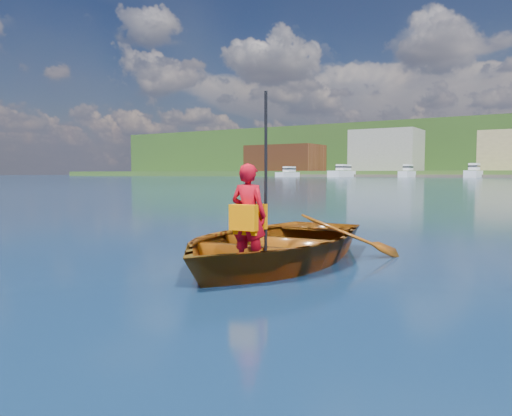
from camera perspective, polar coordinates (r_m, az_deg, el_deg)
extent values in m
plane|color=#121E42|center=(6.71, -8.39, -6.46)|extent=(600.00, 600.00, 0.00)
imported|color=brown|center=(6.78, 1.79, -4.01)|extent=(3.14, 4.22, 0.84)
imported|color=#B30616|center=(5.87, -0.86, -0.89)|extent=(0.46, 0.32, 1.23)
cube|color=orange|center=(5.77, -1.44, -1.10)|extent=(0.35, 0.12, 0.30)
cube|color=orange|center=(5.98, -0.29, -0.92)|extent=(0.34, 0.10, 0.30)
cube|color=orange|center=(5.89, -0.85, -2.76)|extent=(0.31, 0.24, 0.05)
cylinder|color=black|center=(5.91, 1.12, 3.26)|extent=(0.04, 0.04, 2.07)
cube|color=maroon|center=(194.49, 3.31, 5.70)|extent=(28.00, 16.00, 10.00)
cube|color=gray|center=(178.63, 14.67, 6.37)|extent=(22.00, 16.00, 14.00)
cube|color=white|center=(168.69, 3.64, 3.81)|extent=(3.21, 11.45, 1.68)
cube|color=white|center=(169.70, 3.83, 4.45)|extent=(2.24, 5.15, 1.80)
cube|color=black|center=(169.71, 3.83, 4.49)|extent=(2.31, 5.38, 0.50)
cube|color=white|center=(160.25, 9.79, 3.82)|extent=(3.90, 13.93, 2.19)
cube|color=white|center=(161.54, 9.99, 4.60)|extent=(2.73, 6.27, 1.80)
cube|color=black|center=(161.55, 9.99, 4.64)|extent=(2.81, 6.55, 0.50)
cube|color=white|center=(153.56, 16.88, 3.68)|extent=(2.69, 9.59, 2.03)
cube|color=white|center=(154.50, 16.99, 4.46)|extent=(1.88, 4.32, 1.80)
cube|color=black|center=(154.50, 16.99, 4.50)|extent=(1.93, 4.51, 0.50)
cube|color=white|center=(149.75, 23.59, 3.53)|extent=(3.27, 11.69, 2.15)
cube|color=white|center=(150.91, 23.68, 4.36)|extent=(2.29, 5.26, 1.80)
cube|color=black|center=(150.91, 23.68, 4.40)|extent=(2.36, 5.49, 0.50)
cylinder|color=#382314|center=(236.65, 9.20, 5.56)|extent=(0.80, 0.80, 2.76)
sphere|color=#2D581F|center=(236.78, 9.21, 6.45)|extent=(5.15, 5.15, 5.15)
cylinder|color=#382314|center=(239.49, 7.46, 5.51)|extent=(0.80, 0.80, 2.47)
sphere|color=#2D581F|center=(239.60, 7.47, 6.30)|extent=(4.60, 4.60, 4.60)
cylinder|color=#382314|center=(273.95, 22.19, 7.40)|extent=(0.80, 0.80, 4.08)
sphere|color=#2D581F|center=(274.36, 22.22, 8.53)|extent=(7.62, 7.62, 7.62)
cylinder|color=#382314|center=(234.06, 22.51, 5.93)|extent=(0.80, 0.80, 2.54)
sphere|color=#2D581F|center=(234.21, 22.54, 6.76)|extent=(4.74, 4.74, 4.74)
cylinder|color=#382314|center=(261.23, 15.12, 6.87)|extent=(0.80, 0.80, 4.15)
sphere|color=#2D581F|center=(261.58, 15.14, 8.08)|extent=(7.76, 7.76, 7.76)
cylinder|color=#382314|center=(271.53, -3.86, 5.47)|extent=(0.80, 0.80, 2.82)
sphere|color=#2D581F|center=(271.66, -3.87, 6.27)|extent=(5.26, 5.26, 5.26)
cylinder|color=#382314|center=(265.07, 8.82, 6.63)|extent=(0.80, 0.80, 4.08)
sphere|color=#2D581F|center=(265.38, 8.83, 7.80)|extent=(7.62, 7.62, 7.62)
cylinder|color=#382314|center=(263.46, 6.65, 6.33)|extent=(0.80, 0.80, 3.24)
sphere|color=#2D581F|center=(263.67, 6.65, 7.27)|extent=(6.04, 6.04, 6.04)
cylinder|color=#382314|center=(224.50, 13.67, 5.49)|extent=(0.80, 0.80, 3.99)
sphere|color=#2D581F|center=(224.71, 13.70, 6.85)|extent=(7.45, 7.45, 7.45)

